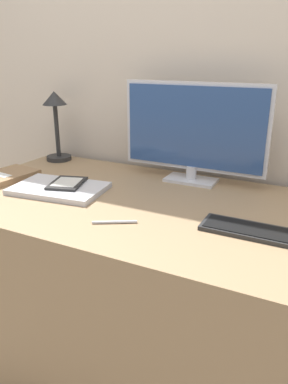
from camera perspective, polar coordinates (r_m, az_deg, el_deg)
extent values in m
cube|color=beige|center=(1.58, 8.66, 19.44)|extent=(3.60, 0.05, 2.40)
cube|color=#997A56|center=(1.45, 1.18, -15.41)|extent=(1.49, 0.75, 0.74)
cube|color=silver|center=(1.49, 7.17, 1.84)|extent=(0.20, 0.11, 0.01)
cylinder|color=silver|center=(1.48, 7.23, 2.99)|extent=(0.04, 0.04, 0.05)
cube|color=silver|center=(1.45, 7.62, 9.77)|extent=(0.57, 0.01, 0.33)
cube|color=#2D4C84|center=(1.44, 7.50, 9.72)|extent=(0.54, 0.01, 0.30)
cube|color=#282828|center=(1.10, 16.58, -5.76)|extent=(0.30, 0.11, 0.01)
cube|color=black|center=(1.10, 16.59, -5.48)|extent=(0.28, 0.09, 0.00)
cube|color=#BCBCC1|center=(1.41, -12.80, 0.34)|extent=(0.35, 0.25, 0.01)
cube|color=silver|center=(1.41, -12.83, 0.72)|extent=(0.35, 0.25, 0.01)
cube|color=black|center=(1.42, -11.64, 1.32)|extent=(0.15, 0.18, 0.01)
cube|color=silver|center=(1.42, -11.66, 1.51)|extent=(0.12, 0.13, 0.00)
cylinder|color=#282828|center=(1.84, -12.81, 5.10)|extent=(0.12, 0.12, 0.02)
cylinder|color=#282828|center=(1.81, -13.13, 9.06)|extent=(0.02, 0.02, 0.24)
cone|color=#282828|center=(1.79, -13.51, 13.76)|extent=(0.11, 0.11, 0.06)
cube|color=#93704C|center=(1.62, -20.05, 2.38)|extent=(0.18, 0.23, 0.02)
cube|color=silver|center=(1.59, -20.92, 2.47)|extent=(0.09, 0.05, 0.00)
cylinder|color=silver|center=(1.12, -4.51, -4.59)|extent=(0.12, 0.07, 0.01)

